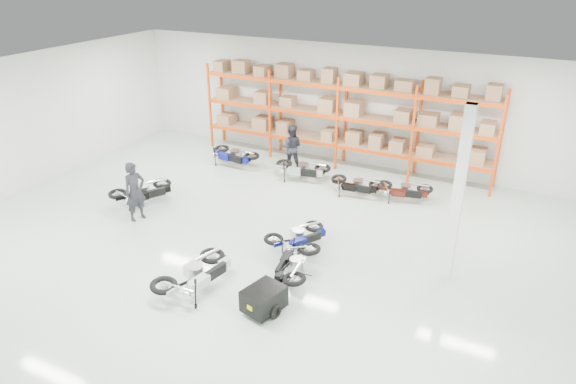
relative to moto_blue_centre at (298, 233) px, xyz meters
The scene contains 14 objects.
room 2.16m from the moto_blue_centre, behind, with size 18.00×18.00×18.00m.
pallet_rack 6.73m from the moto_blue_centre, 101.08° to the left, with size 11.28×0.98×3.62m.
structural_column 4.35m from the moto_blue_centre, ahead, with size 0.25×0.25×4.50m, color white.
moto_blue_centre is the anchor object (origin of this frame).
moto_silver_left 3.17m from the moto_blue_centre, 115.60° to the right, with size 0.85×1.92×1.17m, color #AEB0B5, non-canonical shape.
moto_black_far_left 5.76m from the moto_blue_centre, behind, with size 0.80×1.79×1.09m, color black, non-canonical shape.
moto_touring_right 1.38m from the moto_blue_centre, 68.42° to the right, with size 0.75×1.70×1.04m, color black, non-canonical shape.
trailer 2.93m from the moto_blue_centre, 80.00° to the right, with size 0.91×1.55×0.63m.
moto_back_a 6.68m from the moto_blue_centre, 137.50° to the left, with size 0.79×1.78×1.09m, color navy, non-canonical shape.
moto_back_b 4.83m from the moto_blue_centre, 113.96° to the left, with size 0.78×1.76×1.07m, color #A6ABAF, non-canonical shape.
moto_back_c 4.05m from the moto_blue_centre, 86.53° to the left, with size 0.71×1.59×0.97m, color black, non-canonical shape.
moto_back_d 4.71m from the moto_blue_centre, 67.33° to the left, with size 0.71×1.59×0.97m, color #41110D, non-canonical shape.
person_left 5.24m from the moto_blue_centre, behind, with size 0.68×0.44×1.85m, color black.
person_back 5.86m from the moto_blue_centre, 117.89° to the left, with size 0.85×0.66×1.74m, color black.
Camera 1 is at (6.47, -11.07, 7.45)m, focal length 32.00 mm.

